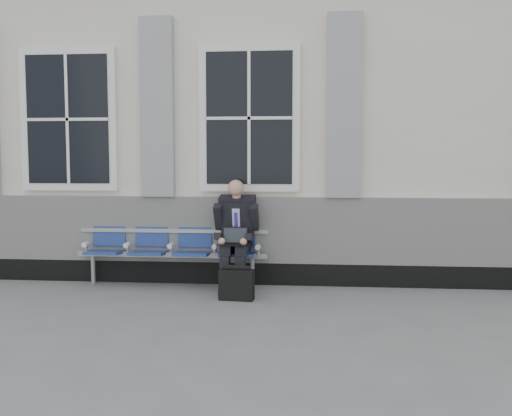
# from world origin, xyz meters

# --- Properties ---
(ground) EXTENTS (70.00, 70.00, 0.00)m
(ground) POSITION_xyz_m (0.00, 0.00, 0.00)
(ground) COLOR slate
(ground) RESTS_ON ground
(station_building) EXTENTS (14.40, 4.40, 4.49)m
(station_building) POSITION_xyz_m (-0.02, 3.47, 2.22)
(station_building) COLOR silver
(station_building) RESTS_ON ground
(bench) EXTENTS (2.60, 0.47, 0.91)m
(bench) POSITION_xyz_m (-0.70, 1.32, 0.55)
(bench) COLOR #9EA0A3
(bench) RESTS_ON ground
(businessman) EXTENTS (0.59, 0.79, 1.44)m
(businessman) POSITION_xyz_m (0.20, 1.19, 0.78)
(businessman) COLOR black
(businessman) RESTS_ON ground
(briefcase) EXTENTS (0.43, 0.22, 0.43)m
(briefcase) POSITION_xyz_m (0.28, 0.58, 0.20)
(briefcase) COLOR black
(briefcase) RESTS_ON ground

